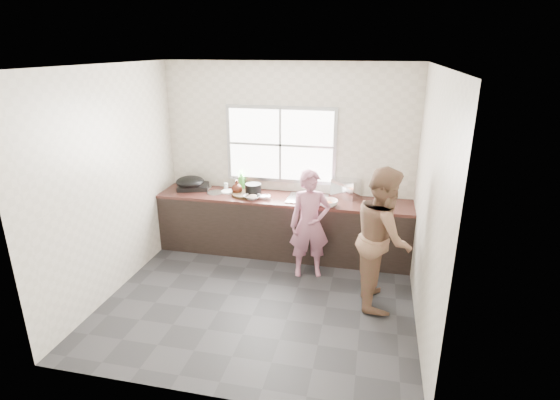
% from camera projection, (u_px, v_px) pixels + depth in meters
% --- Properties ---
extents(floor, '(3.60, 3.20, 0.01)m').
position_uv_depth(floor, '(260.00, 299.00, 5.27)').
color(floor, '#272729').
rests_on(floor, ground).
extents(ceiling, '(3.60, 3.20, 0.01)m').
position_uv_depth(ceiling, '(256.00, 65.00, 4.37)').
color(ceiling, silver).
rests_on(ceiling, wall_back).
extents(wall_back, '(3.60, 0.01, 2.70)m').
position_uv_depth(wall_back, '(288.00, 158.00, 6.30)').
color(wall_back, beige).
rests_on(wall_back, ground).
extents(wall_left, '(0.01, 3.20, 2.70)m').
position_uv_depth(wall_left, '(112.00, 182.00, 5.19)').
color(wall_left, silver).
rests_on(wall_left, ground).
extents(wall_right, '(0.01, 3.20, 2.70)m').
position_uv_depth(wall_right, '(429.00, 205.00, 4.45)').
color(wall_right, beige).
rests_on(wall_right, ground).
extents(wall_front, '(3.60, 0.01, 2.70)m').
position_uv_depth(wall_front, '(203.00, 258.00, 3.34)').
color(wall_front, beige).
rests_on(wall_front, ground).
extents(cabinet, '(3.60, 0.62, 0.82)m').
position_uv_depth(cabinet, '(283.00, 227.00, 6.32)').
color(cabinet, black).
rests_on(cabinet, floor).
extents(countertop, '(3.60, 0.64, 0.04)m').
position_uv_depth(countertop, '(283.00, 199.00, 6.18)').
color(countertop, '#3A1D17').
rests_on(countertop, cabinet).
extents(sink, '(0.55, 0.45, 0.02)m').
position_uv_depth(sink, '(307.00, 199.00, 6.10)').
color(sink, silver).
rests_on(sink, countertop).
extents(faucet, '(0.02, 0.02, 0.30)m').
position_uv_depth(faucet, '(310.00, 185.00, 6.23)').
color(faucet, silver).
rests_on(faucet, countertop).
extents(window_frame, '(1.60, 0.05, 1.10)m').
position_uv_depth(window_frame, '(281.00, 145.00, 6.24)').
color(window_frame, '#9EA0A5').
rests_on(window_frame, wall_back).
extents(window_glazing, '(1.50, 0.01, 1.00)m').
position_uv_depth(window_glazing, '(280.00, 145.00, 6.22)').
color(window_glazing, white).
rests_on(window_glazing, window_frame).
extents(woman, '(0.56, 0.44, 1.34)m').
position_uv_depth(woman, '(310.00, 228.00, 5.63)').
color(woman, '#AA667D').
rests_on(woman, floor).
extents(person_side, '(0.71, 0.87, 1.65)m').
position_uv_depth(person_side, '(383.00, 237.00, 4.97)').
color(person_side, brown).
rests_on(person_side, floor).
extents(cutting_board, '(0.51, 0.51, 0.04)m').
position_uv_depth(cutting_board, '(245.00, 194.00, 6.25)').
color(cutting_board, black).
rests_on(cutting_board, countertop).
extents(cleaver, '(0.24, 0.15, 0.01)m').
position_uv_depth(cleaver, '(262.00, 196.00, 6.10)').
color(cleaver, silver).
rests_on(cleaver, cutting_board).
extents(bowl_mince, '(0.29, 0.29, 0.06)m').
position_uv_depth(bowl_mince, '(252.00, 197.00, 6.10)').
color(bowl_mince, silver).
rests_on(bowl_mince, countertop).
extents(bowl_crabs, '(0.28, 0.28, 0.07)m').
position_uv_depth(bowl_crabs, '(328.00, 204.00, 5.83)').
color(bowl_crabs, white).
rests_on(bowl_crabs, countertop).
extents(bowl_held, '(0.22, 0.22, 0.06)m').
position_uv_depth(bowl_held, '(318.00, 203.00, 5.86)').
color(bowl_held, silver).
rests_on(bowl_held, countertop).
extents(black_pot, '(0.29, 0.29, 0.17)m').
position_uv_depth(black_pot, '(253.00, 189.00, 6.25)').
color(black_pot, black).
rests_on(black_pot, countertop).
extents(plate_food, '(0.22, 0.22, 0.02)m').
position_uv_depth(plate_food, '(229.00, 191.00, 6.40)').
color(plate_food, white).
rests_on(plate_food, countertop).
extents(bottle_green, '(0.13, 0.13, 0.28)m').
position_uv_depth(bottle_green, '(241.00, 180.00, 6.48)').
color(bottle_green, green).
rests_on(bottle_green, countertop).
extents(bottle_brown_tall, '(0.09, 0.09, 0.17)m').
position_uv_depth(bottle_brown_tall, '(239.00, 184.00, 6.50)').
color(bottle_brown_tall, '#411A10').
rests_on(bottle_brown_tall, countertop).
extents(bottle_brown_short, '(0.15, 0.15, 0.19)m').
position_uv_depth(bottle_brown_short, '(237.00, 187.00, 6.30)').
color(bottle_brown_short, '#3E190F').
rests_on(bottle_brown_short, countertop).
extents(glass_jar, '(0.07, 0.07, 0.09)m').
position_uv_depth(glass_jar, '(226.00, 186.00, 6.51)').
color(glass_jar, white).
rests_on(glass_jar, countertop).
extents(burner, '(0.55, 0.55, 0.07)m').
position_uv_depth(burner, '(194.00, 186.00, 6.58)').
color(burner, black).
rests_on(burner, countertop).
extents(wok, '(0.51, 0.51, 0.16)m').
position_uv_depth(wok, '(190.00, 182.00, 6.42)').
color(wok, black).
rests_on(wok, burner).
extents(dish_rack, '(0.42, 0.37, 0.26)m').
position_uv_depth(dish_rack, '(346.00, 188.00, 6.16)').
color(dish_rack, silver).
rests_on(dish_rack, countertop).
extents(pot_lid_left, '(0.30, 0.30, 0.01)m').
position_uv_depth(pot_lid_left, '(216.00, 193.00, 6.35)').
color(pot_lid_left, silver).
rests_on(pot_lid_left, countertop).
extents(pot_lid_right, '(0.29, 0.29, 0.01)m').
position_uv_depth(pot_lid_right, '(204.00, 187.00, 6.61)').
color(pot_lid_right, silver).
rests_on(pot_lid_right, countertop).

